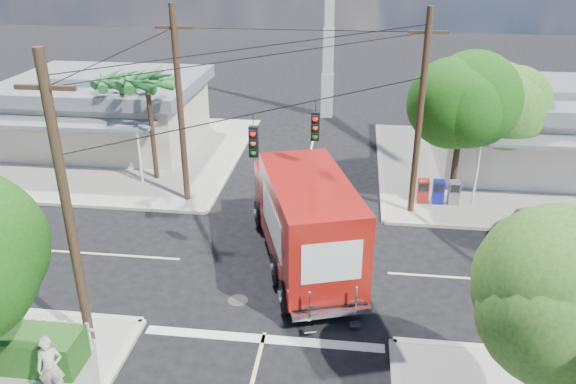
# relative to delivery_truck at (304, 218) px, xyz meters

# --- Properties ---
(ground) EXTENTS (120.00, 120.00, 0.00)m
(ground) POSITION_rel_delivery_truck_xyz_m (-0.82, -0.38, -1.90)
(ground) COLOR black
(ground) RESTS_ON ground
(sidewalk_ne) EXTENTS (14.12, 14.12, 0.14)m
(sidewalk_ne) POSITION_rel_delivery_truck_xyz_m (10.06, 10.50, -1.83)
(sidewalk_ne) COLOR gray
(sidewalk_ne) RESTS_ON ground
(sidewalk_nw) EXTENTS (14.12, 14.12, 0.14)m
(sidewalk_nw) POSITION_rel_delivery_truck_xyz_m (-11.70, 10.50, -1.83)
(sidewalk_nw) COLOR gray
(sidewalk_nw) RESTS_ON ground
(road_markings) EXTENTS (32.00, 32.00, 0.01)m
(road_markings) POSITION_rel_delivery_truck_xyz_m (-0.82, -1.85, -1.90)
(road_markings) COLOR beige
(road_markings) RESTS_ON ground
(building_ne) EXTENTS (11.80, 10.20, 4.50)m
(building_ne) POSITION_rel_delivery_truck_xyz_m (11.68, 11.59, 0.42)
(building_ne) COLOR beige
(building_ne) RESTS_ON sidewalk_ne
(building_nw) EXTENTS (10.80, 10.20, 4.30)m
(building_nw) POSITION_rel_delivery_truck_xyz_m (-12.82, 12.09, 0.32)
(building_nw) COLOR beige
(building_nw) RESTS_ON sidewalk_nw
(radio_tower) EXTENTS (0.80, 0.80, 17.00)m
(radio_tower) POSITION_rel_delivery_truck_xyz_m (-0.32, 19.62, 3.74)
(radio_tower) COLOR silver
(radio_tower) RESTS_ON ground
(tree_ne_front) EXTENTS (4.21, 4.14, 6.66)m
(tree_ne_front) POSITION_rel_delivery_truck_xyz_m (6.39, 6.38, 2.86)
(tree_ne_front) COLOR #422D1C
(tree_ne_front) RESTS_ON sidewalk_ne
(tree_ne_back) EXTENTS (3.77, 3.66, 5.82)m
(tree_ne_back) POSITION_rel_delivery_truck_xyz_m (8.99, 8.58, 2.28)
(tree_ne_back) COLOR #422D1C
(tree_ne_back) RESTS_ON sidewalk_ne
(tree_se) EXTENTS (3.67, 3.54, 5.62)m
(tree_se) POSITION_rel_delivery_truck_xyz_m (6.19, -7.62, 2.14)
(tree_se) COLOR #422D1C
(tree_se) RESTS_ON sidewalk_se
(palm_nw_front) EXTENTS (3.01, 3.08, 5.59)m
(palm_nw_front) POSITION_rel_delivery_truck_xyz_m (-8.32, 7.12, 3.14)
(palm_nw_front) COLOR #422D1C
(palm_nw_front) RESTS_ON sidewalk_nw
(palm_nw_back) EXTENTS (3.01, 3.08, 5.19)m
(palm_nw_back) POSITION_rel_delivery_truck_xyz_m (-10.32, 8.62, 2.77)
(palm_nw_back) COLOR #422D1C
(palm_nw_back) RESTS_ON sidewalk_nw
(utility_poles) EXTENTS (12.00, 10.68, 9.00)m
(utility_poles) POSITION_rel_delivery_truck_xyz_m (-2.40, 1.23, 2.77)
(utility_poles) COLOR #473321
(utility_poles) RESTS_ON ground
(picket_fence) EXTENTS (5.94, 0.06, 1.00)m
(picket_fence) POSITION_rel_delivery_truck_xyz_m (-8.62, -5.98, -1.22)
(picket_fence) COLOR silver
(picket_fence) RESTS_ON sidewalk_sw
(vending_boxes) EXTENTS (1.90, 0.50, 1.10)m
(vending_boxes) POSITION_rel_delivery_truck_xyz_m (5.68, 5.82, -1.21)
(vending_boxes) COLOR maroon
(vending_boxes) RESTS_ON sidewalk_ne
(delivery_truck) EXTENTS (5.05, 9.01, 3.75)m
(delivery_truck) POSITION_rel_delivery_truck_xyz_m (0.00, 0.00, 0.00)
(delivery_truck) COLOR black
(delivery_truck) RESTS_ON ground
(pedestrian) EXTENTS (0.78, 0.64, 1.85)m
(pedestrian) POSITION_rel_delivery_truck_xyz_m (-5.98, -7.79, -0.84)
(pedestrian) COLOR beige
(pedestrian) RESTS_ON sidewalk_sw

